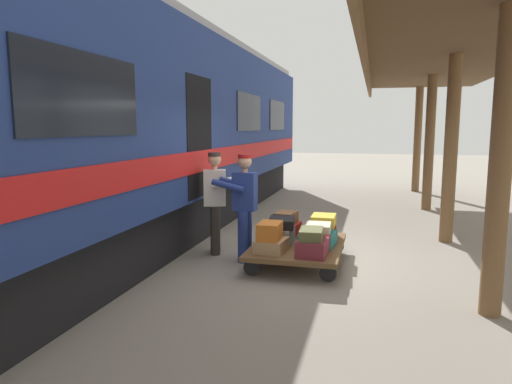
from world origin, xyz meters
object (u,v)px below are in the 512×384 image
Objects in this scene: suitcase_yellow_case at (324,221)px; suitcase_olive_duffel at (311,234)px; suitcase_maroon_trunk at (321,232)px; suitcase_orange_carryall at (270,231)px; suitcase_burgundy_valise at (313,246)px; suitcase_red_plastic at (285,229)px; porter_by_door at (216,199)px; luggage_cart at (298,247)px; suitcase_cream_canvas at (318,228)px; suitcase_black_hardshell at (282,223)px; suitcase_teal_softside at (318,239)px; suitcase_tan_vintage at (272,245)px; porter_in_overalls at (244,204)px; train_car at (119,130)px; suitcase_brown_leather at (286,218)px; suitcase_gray_aluminum at (279,235)px.

suitcase_olive_duffel reaches higher than suitcase_yellow_case.
suitcase_maroon_trunk is 1.25m from suitcase_orange_carryall.
suitcase_orange_carryall is at bearing 1.06° from suitcase_burgundy_valise.
porter_by_door reaches higher than suitcase_red_plastic.
luggage_cart is 4.12× the size of suitcase_cream_canvas.
suitcase_black_hardshell is 0.56m from suitcase_orange_carryall.
suitcase_black_hardshell is (0.57, -0.03, 0.22)m from suitcase_teal_softside.
suitcase_black_hardshell is at bearing -6.20° from luggage_cart.
suitcase_cream_canvas is (-0.62, -0.51, 0.18)m from suitcase_tan_vintage.
porter_in_overalls is at bearing 2.98° from suitcase_cream_canvas.
suitcase_yellow_case is 1.82m from porter_by_door.
suitcase_orange_carryall is 1.37m from porter_by_door.
train_car is 28.08× the size of suitcase_burgundy_valise.
suitcase_olive_duffel is 0.54m from suitcase_cream_canvas.
suitcase_brown_leather is 1.21m from porter_by_door.
suitcase_orange_carryall reaches higher than luggage_cart.
suitcase_olive_duffel is (-0.58, 1.07, 0.20)m from suitcase_red_plastic.
suitcase_orange_carryall is (0.04, 1.02, 0.00)m from suitcase_brown_leather.
suitcase_brown_leather is (0.29, -0.49, 0.35)m from luggage_cart.
suitcase_teal_softside is at bearing 140.54° from suitcase_brown_leather.
porter_in_overalls reaches higher than suitcase_orange_carryall.
porter_in_overalls is at bearing 151.68° from porter_by_door.
luggage_cart is 3.92× the size of suitcase_yellow_case.
suitcase_gray_aluminum is at bearing -90.00° from suitcase_tan_vintage.
suitcase_burgundy_valise is at bearing 120.53° from suitcase_red_plastic.
suitcase_cream_canvas is (-0.31, 0.01, 0.31)m from luggage_cart.
suitcase_brown_leather reaches higher than suitcase_tan_vintage.
suitcase_olive_duffel is (0.03, 0.55, 0.21)m from suitcase_teal_softside.
train_car is 41.41× the size of suitcase_brown_leather.
suitcase_yellow_case reaches higher than luggage_cart.
luggage_cart is at bearing -175.32° from porter_in_overalls.
suitcase_black_hardshell is (-2.95, 0.28, -1.43)m from train_car.
suitcase_yellow_case reaches higher than suitcase_teal_softside.
suitcase_maroon_trunk is 0.31× the size of porter_by_door.
suitcase_maroon_trunk is 1.21× the size of suitcase_brown_leather.
suitcase_orange_carryall is at bearing 145.04° from porter_by_door.
suitcase_maroon_trunk is 0.86× the size of suitcase_teal_softside.
porter_in_overalls is (1.17, -0.45, 0.50)m from suitcase_burgundy_valise.
suitcase_gray_aluminum is 0.82m from suitcase_olive_duffel.
suitcase_maroon_trunk is (-0.61, -0.52, -0.03)m from suitcase_gray_aluminum.
suitcase_red_plastic is at bearing -59.47° from luggage_cart.
suitcase_tan_vintage is 0.97× the size of suitcase_maroon_trunk.
luggage_cart is 0.67m from suitcase_brown_leather.
suitcase_yellow_case is at bearing -140.86° from suitcase_maroon_trunk.
suitcase_cream_canvas reaches higher than suitcase_tan_vintage.
suitcase_yellow_case is 1.05× the size of suitcase_cream_canvas.
train_car is 3.29m from suitcase_black_hardshell.
luggage_cart is at bearing 59.47° from suitcase_maroon_trunk.
luggage_cart is 3.11× the size of suitcase_teal_softside.
train_car is at bearing 3.56° from suitcase_brown_leather.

